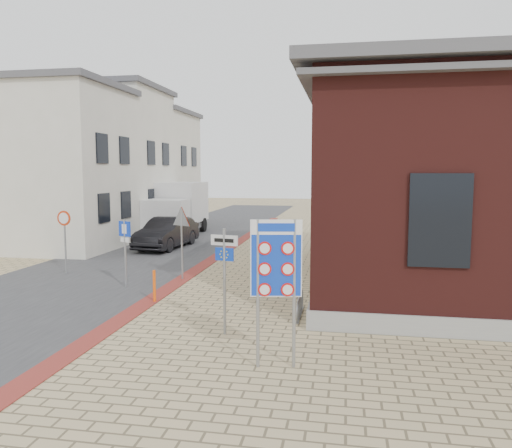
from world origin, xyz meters
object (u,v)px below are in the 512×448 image
Objects in this scene: sedan at (167,233)px; box_truck at (178,208)px; essen_sign at (224,264)px; border_sign at (276,261)px; bollard at (154,286)px; parking_sign at (125,241)px.

box_truck reaches higher than sedan.
essen_sign is (7.41, -18.01, 0.06)m from box_truck.
border_sign is (8.91, -19.81, 0.50)m from box_truck.
sedan is at bearing 108.22° from border_sign.
box_truck is 6.35× the size of bollard.
box_truck is at bearing 123.90° from essen_sign.
essen_sign is (6.16, -12.67, 0.94)m from sedan.
essen_sign reaches higher than parking_sign.
border_sign reaches higher than bollard.
sedan is 8.67m from parking_sign.
parking_sign is at bearing 125.32° from border_sign.
bollard is at bearing -23.98° from parking_sign.
sedan is at bearing 122.13° from parking_sign.
essen_sign is at bearing -59.40° from sedan.
border_sign is at bearing -57.43° from sedan.
parking_sign is at bearing 148.51° from essen_sign.
parking_sign is at bearing -80.04° from box_truck.
border_sign reaches higher than parking_sign.
sedan is 0.76× the size of box_truck.
border_sign is 1.16× the size of essen_sign.
border_sign reaches higher than sedan.
parking_sign is (-6.00, 6.00, -0.59)m from border_sign.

